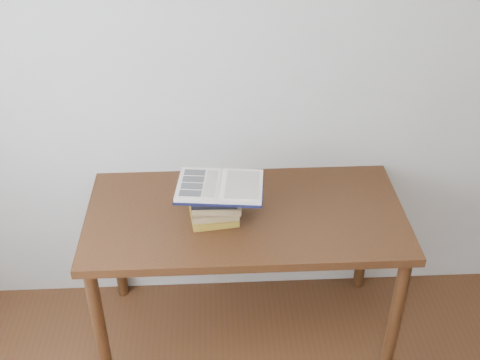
{
  "coord_description": "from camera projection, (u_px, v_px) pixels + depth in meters",
  "views": [
    {
      "loc": [
        -0.11,
        -0.89,
        2.52
      ],
      "look_at": [
        0.0,
        1.25,
        1.08
      ],
      "focal_mm": 45.0,
      "sensor_mm": 36.0,
      "label": 1
    }
  ],
  "objects": [
    {
      "name": "room_shell",
      "position": [
        231.0,
        297.0,
        1.24
      ],
      "size": [
        3.54,
        3.54,
        2.62
      ],
      "color": "beige",
      "rests_on": "ground"
    },
    {
      "name": "desk",
      "position": [
        245.0,
        228.0,
        2.9
      ],
      "size": [
        1.51,
        0.75,
        0.81
      ],
      "color": "#482212",
      "rests_on": "ground"
    },
    {
      "name": "book_stack",
      "position": [
        215.0,
        202.0,
        2.75
      ],
      "size": [
        0.25,
        0.2,
        0.18
      ],
      "color": "olive",
      "rests_on": "desk"
    },
    {
      "name": "open_book",
      "position": [
        220.0,
        186.0,
        2.67
      ],
      "size": [
        0.41,
        0.31,
        0.03
      ],
      "rotation": [
        0.0,
        0.0,
        -0.11
      ],
      "color": "black",
      "rests_on": "book_stack"
    }
  ]
}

